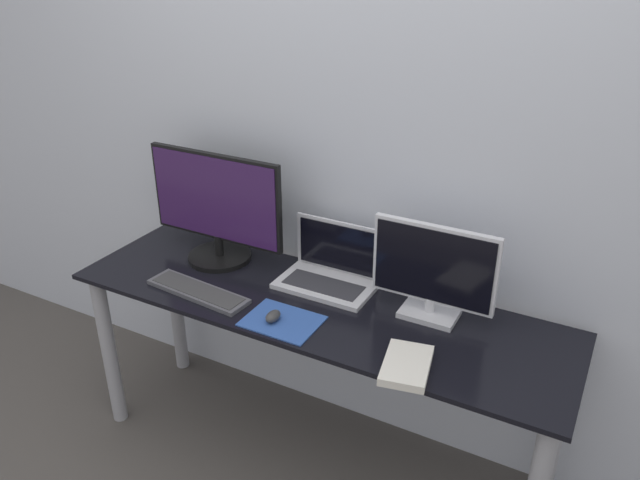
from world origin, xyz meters
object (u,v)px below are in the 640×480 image
keyboard (198,291)px  monitor_right (433,272)px  mouse (273,316)px  book (407,365)px  monitor_left (216,208)px  laptop (331,269)px

keyboard → monitor_right: bearing=18.3°
monitor_right → mouse: (-0.46, -0.29, -0.15)m
keyboard → book: 0.85m
monitor_left → laptop: monitor_left is taller
monitor_right → book: size_ratio=1.82×
mouse → monitor_left: bearing=146.4°
keyboard → mouse: mouse is taller
mouse → book: mouse is taller
monitor_right → laptop: monitor_right is taller
laptop → keyboard: size_ratio=0.85×
monitor_right → mouse: monitor_right is taller
monitor_left → mouse: 0.57m
keyboard → mouse: 0.35m
keyboard → laptop: bearing=38.0°
monitor_left → monitor_right: bearing=0.0°
book → keyboard: bearing=176.4°
laptop → book: laptop is taller
monitor_left → monitor_right: 0.90m
monitor_left → book: 1.02m
laptop → keyboard: (-0.40, -0.31, -0.05)m
keyboard → book: bearing=-3.6°
monitor_right → mouse: 0.57m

